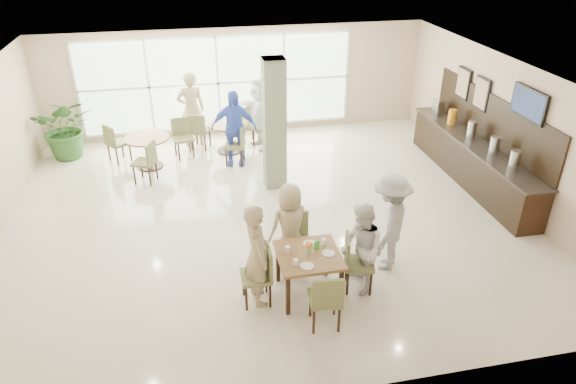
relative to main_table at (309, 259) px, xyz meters
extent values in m
plane|color=beige|center=(-0.24, 2.56, -0.66)|extent=(10.00, 10.00, 0.00)
plane|color=white|center=(-0.24, 2.56, 2.14)|extent=(10.00, 10.00, 0.00)
plane|color=#CFB394|center=(-0.24, 7.06, 0.74)|extent=(10.00, 0.00, 10.00)
plane|color=#CFB394|center=(-0.24, -1.94, 0.74)|extent=(10.00, 0.00, 10.00)
plane|color=#CFB394|center=(4.76, 2.56, 0.74)|extent=(0.00, 9.00, 9.00)
plane|color=silver|center=(-0.74, 7.03, 0.74)|extent=(7.00, 0.00, 7.00)
cube|color=#687954|center=(0.16, 3.76, 0.74)|extent=(0.45, 0.45, 2.80)
cube|color=brown|center=(0.00, 0.00, 0.07)|extent=(0.96, 0.96, 0.05)
cube|color=black|center=(-0.40, -0.40, -0.31)|extent=(0.06, 0.06, 0.70)
cube|color=black|center=(0.40, -0.40, -0.31)|extent=(0.06, 0.06, 0.70)
cube|color=black|center=(-0.40, 0.40, -0.31)|extent=(0.06, 0.06, 0.70)
cube|color=black|center=(0.40, 0.40, -0.31)|extent=(0.06, 0.06, 0.70)
cylinder|color=brown|center=(-2.58, 5.27, 0.07)|extent=(1.03, 1.03, 0.04)
cylinder|color=black|center=(-2.58, 5.27, -0.30)|extent=(0.10, 0.10, 0.71)
cylinder|color=black|center=(-2.58, 5.27, -0.64)|extent=(0.60, 0.60, 0.03)
cylinder|color=brown|center=(-0.65, 5.80, 0.07)|extent=(1.00, 1.00, 0.04)
cylinder|color=black|center=(-0.65, 5.80, -0.30)|extent=(0.10, 0.10, 0.71)
cylinder|color=black|center=(-0.65, 5.80, -0.64)|extent=(0.60, 0.60, 0.03)
cylinder|color=white|center=(0.29, 0.20, 0.14)|extent=(0.08, 0.08, 0.10)
cylinder|color=white|center=(-0.30, 0.12, 0.14)|extent=(0.08, 0.08, 0.10)
cylinder|color=white|center=(-0.26, -0.23, 0.14)|extent=(0.08, 0.08, 0.10)
cylinder|color=white|center=(-0.10, -0.30, 0.10)|extent=(0.20, 0.20, 0.01)
cylinder|color=white|center=(0.07, 0.26, 0.10)|extent=(0.20, 0.20, 0.01)
cylinder|color=white|center=(0.29, -0.05, 0.10)|extent=(0.20, 0.20, 0.01)
cylinder|color=#99B27F|center=(0.00, 0.00, 0.15)|extent=(0.07, 0.07, 0.12)
sphere|color=orange|center=(0.03, 0.00, 0.26)|extent=(0.07, 0.07, 0.07)
sphere|color=orange|center=(-0.02, 0.03, 0.26)|extent=(0.07, 0.07, 0.07)
sphere|color=orange|center=(-0.01, -0.03, 0.26)|extent=(0.07, 0.07, 0.07)
cube|color=green|center=(0.15, 0.10, 0.17)|extent=(0.10, 0.07, 0.15)
cube|color=black|center=(4.44, 3.06, -0.21)|extent=(0.60, 4.60, 0.90)
cube|color=black|center=(4.44, 3.06, 0.26)|extent=(0.64, 4.70, 0.04)
cube|color=black|center=(4.73, 3.06, 0.79)|extent=(0.04, 4.60, 1.00)
cylinder|color=silver|center=(4.44, 1.66, 0.48)|extent=(0.20, 0.20, 0.40)
cylinder|color=silver|center=(4.44, 2.36, 0.48)|extent=(0.20, 0.20, 0.40)
cylinder|color=silver|center=(4.44, 3.26, 0.48)|extent=(0.20, 0.20, 0.40)
cylinder|color=orange|center=(4.44, 4.16, 0.46)|extent=(0.18, 0.18, 0.36)
cube|color=silver|center=(4.44, 4.86, 0.46)|extent=(0.18, 0.30, 0.36)
cube|color=black|center=(4.70, 1.96, 1.49)|extent=(0.06, 1.00, 0.58)
cube|color=#7F99CC|center=(4.67, 1.96, 1.49)|extent=(0.01, 0.92, 0.50)
cube|color=black|center=(4.71, 3.56, 1.19)|extent=(0.04, 0.55, 0.70)
cube|color=#985937|center=(4.68, 3.56, 1.19)|extent=(0.01, 0.47, 0.62)
cube|color=black|center=(4.71, 4.36, 1.19)|extent=(0.04, 0.55, 0.70)
cube|color=#985937|center=(4.68, 4.36, 1.19)|extent=(0.01, 0.47, 0.62)
imported|color=#2D5D25|center=(-4.49, 6.25, 0.10)|extent=(1.38, 1.38, 1.51)
imported|color=tan|center=(-0.78, 0.02, 0.18)|extent=(0.46, 0.65, 1.67)
imported|color=tan|center=(-0.11, 0.85, 0.09)|extent=(0.81, 0.58, 1.50)
imported|color=white|center=(0.82, -0.05, 0.10)|extent=(0.59, 0.75, 1.51)
imported|color=#A0A0A3|center=(1.47, 0.45, 0.20)|extent=(1.15, 1.28, 1.72)
imported|color=#476BD5|center=(-0.57, 5.04, 0.24)|extent=(1.15, 0.79, 1.80)
imported|color=white|center=(0.18, 5.91, 0.25)|extent=(1.18, 1.82, 1.81)
imported|color=tan|center=(-1.49, 6.38, 0.30)|extent=(0.75, 0.54, 1.92)
camera|label=1|loc=(-1.59, -6.18, 4.60)|focal=32.00mm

